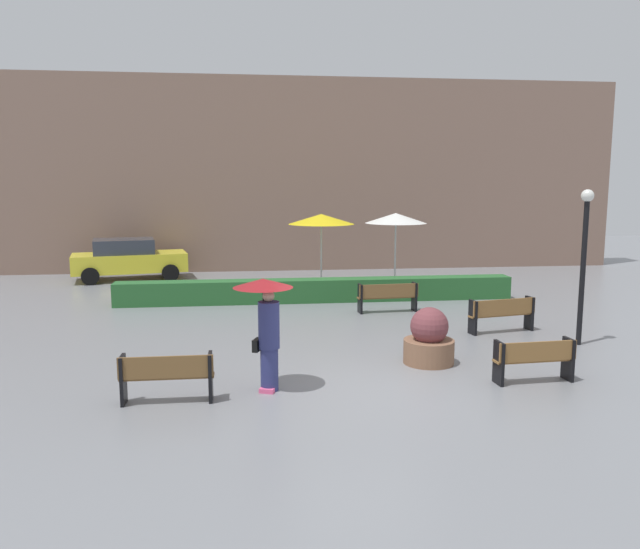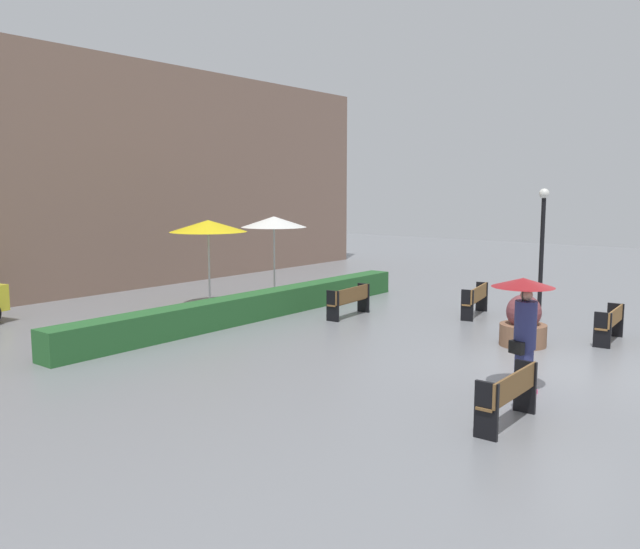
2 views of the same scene
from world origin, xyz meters
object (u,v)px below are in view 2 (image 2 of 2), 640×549
pedestrian_with_umbrella (524,316)px  planter_pot (523,324)px  bench_near_left (509,393)px  bench_far_right (476,298)px  bench_back_row (350,299)px  patio_umbrella_yellow (208,226)px  lamp_post (542,237)px  patio_umbrella_white (274,222)px  bench_near_right (611,322)px

pedestrian_with_umbrella → planter_pot: 3.72m
bench_near_left → planter_pot: size_ratio=1.34×
bench_far_right → planter_pot: 3.50m
bench_back_row → patio_umbrella_yellow: (-1.42, 4.17, 1.95)m
pedestrian_with_umbrella → lamp_post: 7.66m
bench_far_right → patio_umbrella_white: patio_umbrella_white is taller
pedestrian_with_umbrella → planter_pot: bearing=20.8°
pedestrian_with_umbrella → bench_near_right: bearing=-2.1°
bench_near_right → patio_umbrella_yellow: patio_umbrella_yellow is taller
bench_far_right → patio_umbrella_white: (-1.13, 6.59, 1.97)m
bench_far_right → lamp_post: (1.28, -1.33, 1.70)m
bench_back_row → bench_far_right: (2.28, -2.71, 0.02)m
bench_near_right → planter_pot: (-1.59, 1.47, 0.02)m
pedestrian_with_umbrella → planter_pot: size_ratio=1.73×
bench_back_row → patio_umbrella_yellow: size_ratio=0.67×
patio_umbrella_yellow → patio_umbrella_white: patio_umbrella_white is taller
patio_umbrella_white → bench_far_right: bearing=-80.2°
patio_umbrella_yellow → planter_pot: bearing=-83.1°
bench_near_left → lamp_post: (8.95, 2.78, 1.71)m
planter_pot → patio_umbrella_white: patio_umbrella_white is taller
patio_umbrella_white → lamp_post: bearing=-73.0°
bench_near_right → bench_far_right: bearing=75.3°
pedestrian_with_umbrella → bench_far_right: bearing=31.4°
bench_back_row → pedestrian_with_umbrella: bearing=-120.1°
bench_back_row → patio_umbrella_white: patio_umbrella_white is taller
planter_pot → bench_far_right: bearing=42.3°
planter_pot → bench_near_left: bearing=-160.9°
bench_near_right → bench_near_left: bearing=-177.5°
lamp_post → patio_umbrella_yellow: lamp_post is taller
bench_far_right → patio_umbrella_white: size_ratio=0.67×
planter_pot → bench_back_row: bearing=86.5°
bench_near_right → lamp_post: size_ratio=0.43×
bench_back_row → bench_far_right: bearing=-50.0°
pedestrian_with_umbrella → planter_pot: (3.38, 1.29, -0.87)m
pedestrian_with_umbrella → patio_umbrella_yellow: bearing=77.8°
pedestrian_with_umbrella → patio_umbrella_yellow: (2.27, 10.53, 1.08)m
bench_near_left → bench_back_row: size_ratio=0.89×
lamp_post → bench_far_right: bearing=134.0°
bench_near_left → patio_umbrella_yellow: bearing=70.2°
planter_pot → patio_umbrella_white: (1.45, 8.94, 1.98)m
lamp_post → patio_umbrella_yellow: (-4.98, 8.21, 0.24)m
bench_near_left → bench_far_right: size_ratio=0.89×
bench_near_left → pedestrian_with_umbrella: size_ratio=0.77×
pedestrian_with_umbrella → lamp_post: bearing=17.7°
bench_back_row → pedestrian_with_umbrella: size_ratio=0.87×
bench_near_left → pedestrian_with_umbrella: bearing=15.4°
bench_back_row → lamp_post: size_ratio=0.50×
pedestrian_with_umbrella → patio_umbrella_white: patio_umbrella_white is taller
bench_near_left → lamp_post: bearing=17.3°
bench_near_left → pedestrian_with_umbrella: (1.70, 0.47, 0.87)m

